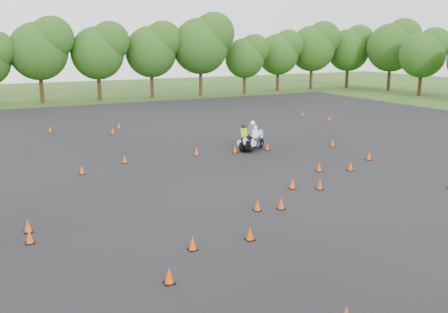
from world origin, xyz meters
TOP-DOWN VIEW (x-y plane):
  - ground at (0.00, 0.00)m, footprint 140.00×140.00m
  - asphalt_pad at (0.00, 6.00)m, footprint 62.00×62.00m
  - treeline at (1.52, 34.90)m, footprint 87.25×32.13m
  - traffic_cones at (-1.59, 5.16)m, footprint 36.24×33.05m
  - rider_grey at (4.68, 9.62)m, footprint 2.12×2.29m
  - rider_yellow at (4.55, 9.47)m, footprint 2.12×1.72m
  - rider_white at (4.90, 9.26)m, footprint 2.02×1.60m

SIDE VIEW (x-z plane):
  - ground at x=0.00m, z-range 0.00..0.00m
  - asphalt_pad at x=0.00m, z-range 0.01..0.01m
  - traffic_cones at x=-1.59m, z-range 0.01..0.46m
  - rider_white at x=4.90m, z-range 0.00..1.55m
  - rider_yellow at x=4.55m, z-range 0.00..1.64m
  - rider_grey at x=4.68m, z-range 0.00..1.85m
  - treeline at x=1.52m, z-range -0.73..9.75m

